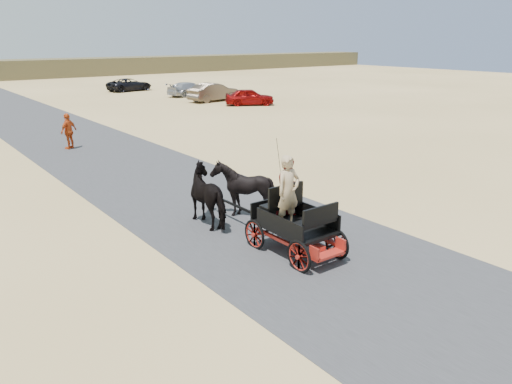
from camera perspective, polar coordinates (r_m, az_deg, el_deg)
ground at (r=14.01m, az=0.86°, el=-4.46°), size 140.00×140.00×0.00m
road at (r=14.01m, az=0.86°, el=-4.45°), size 6.00×140.00×0.01m
carriage at (r=12.56m, az=4.44°, el=-5.39°), size 1.30×2.40×0.72m
horse_left at (r=14.34m, az=-5.14°, el=-0.42°), size 0.91×2.01×1.70m
horse_right at (r=14.93m, az=-1.57°, el=0.36°), size 1.37×1.54×1.70m
driver_man at (r=12.04m, az=3.71°, el=-0.00°), size 0.66×0.43×1.80m
passenger_woman at (r=12.78m, az=3.79°, el=0.50°), size 0.77×0.60×1.58m
pedestrian at (r=25.85m, az=-20.62°, el=6.53°), size 1.08×0.89×1.73m
car_a at (r=40.37m, az=-0.74°, el=10.82°), size 4.15×3.23×1.32m
car_b at (r=43.16m, az=-4.85°, el=11.31°), size 4.79×2.19×1.52m
car_c at (r=47.35m, az=-7.65°, el=11.59°), size 4.58×2.46×1.26m
car_d at (r=53.00m, az=-14.25°, el=11.81°), size 4.78×2.77×1.25m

